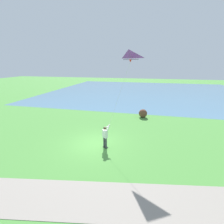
% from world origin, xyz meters
% --- Properties ---
extents(ground_plane, '(120.00, 120.00, 0.00)m').
position_xyz_m(ground_plane, '(0.00, 0.00, 0.00)').
color(ground_plane, '#4C8E3D').
extents(lake_water, '(36.00, 44.00, 0.01)m').
position_xyz_m(lake_water, '(-26.73, 4.00, 0.00)').
color(lake_water, teal).
rests_on(lake_water, ground).
extents(walkway_path, '(7.69, 31.95, 0.02)m').
position_xyz_m(walkway_path, '(5.29, 2.00, 0.01)').
color(walkway_path, gray).
rests_on(walkway_path, ground).
extents(person_kite_flyer, '(0.61, 0.57, 1.83)m').
position_xyz_m(person_kite_flyer, '(0.41, 1.02, 1.05)').
color(person_kite_flyer, '#232328').
rests_on(person_kite_flyer, ground).
extents(flying_kite, '(2.00, 1.97, 5.42)m').
position_xyz_m(flying_kite, '(-1.26, 2.42, 6.76)').
color(flying_kite, purple).
extents(lakeside_shrub, '(0.90, 1.00, 1.01)m').
position_xyz_m(lakeside_shrub, '(-7.56, 3.57, 0.50)').
color(lakeside_shrub, brown).
rests_on(lakeside_shrub, ground).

